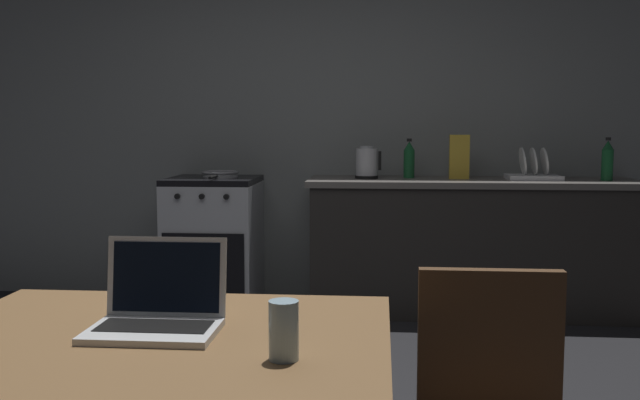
{
  "coord_description": "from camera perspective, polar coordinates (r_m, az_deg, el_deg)",
  "views": [
    {
      "loc": [
        0.58,
        -2.61,
        1.25
      ],
      "look_at": [
        0.27,
        0.98,
        0.87
      ],
      "focal_mm": 40.27,
      "sensor_mm": 36.0,
      "label": 1
    }
  ],
  "objects": [
    {
      "name": "bottle",
      "position": [
        4.97,
        21.87,
        2.95
      ],
      "size": [
        0.07,
        0.07,
        0.28
      ],
      "color": "#19592D",
      "rests_on": "kitchen_counter"
    },
    {
      "name": "dining_table",
      "position": [
        1.88,
        -12.94,
        -12.53
      ],
      "size": [
        1.17,
        0.92,
        0.73
      ],
      "color": "brown",
      "rests_on": "ground_plane"
    },
    {
      "name": "drinking_glass",
      "position": [
        1.62,
        -2.9,
        -10.3
      ],
      "size": [
        0.07,
        0.07,
        0.13
      ],
      "color": "#99B7C6",
      "rests_on": "dining_table"
    },
    {
      "name": "back_wall",
      "position": [
        5.16,
        1.81,
        7.31
      ],
      "size": [
        6.4,
        0.1,
        2.74
      ],
      "primitive_type": "cube",
      "color": "gray",
      "rests_on": "ground_plane"
    },
    {
      "name": "electric_kettle",
      "position": [
        4.81,
        3.74,
        2.94
      ],
      "size": [
        0.18,
        0.15,
        0.22
      ],
      "color": "black",
      "rests_on": "kitchen_counter"
    },
    {
      "name": "dish_rack",
      "position": [
        4.91,
        16.58,
        2.12
      ],
      "size": [
        0.34,
        0.26,
        0.21
      ],
      "color": "silver",
      "rests_on": "kitchen_counter"
    },
    {
      "name": "stove_oven",
      "position": [
        5.0,
        -8.43,
        -3.34
      ],
      "size": [
        0.6,
        0.62,
        0.89
      ],
      "color": "#B7BABF",
      "rests_on": "ground_plane"
    },
    {
      "name": "laptop",
      "position": [
        1.89,
        -12.79,
        -8.72
      ],
      "size": [
        0.32,
        0.26,
        0.23
      ],
      "rotation": [
        0.0,
        0.0,
        0.06
      ],
      "color": "silver",
      "rests_on": "dining_table"
    },
    {
      "name": "cereal_box",
      "position": [
        4.85,
        11.01,
        3.39
      ],
      "size": [
        0.13,
        0.05,
        0.29
      ],
      "color": "gold",
      "rests_on": "kitchen_counter"
    },
    {
      "name": "frying_pan",
      "position": [
        4.91,
        -7.96,
        2.04
      ],
      "size": [
        0.25,
        0.42,
        0.05
      ],
      "color": "gray",
      "rests_on": "stove_oven"
    },
    {
      "name": "kitchen_counter",
      "position": [
        4.9,
        11.86,
        -3.56
      ],
      "size": [
        2.16,
        0.64,
        0.89
      ],
      "color": "#282623",
      "rests_on": "ground_plane"
    },
    {
      "name": "bottle_b",
      "position": [
        4.89,
        7.09,
        3.22
      ],
      "size": [
        0.07,
        0.07,
        0.27
      ],
      "color": "#19592D",
      "rests_on": "kitchen_counter"
    }
  ]
}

